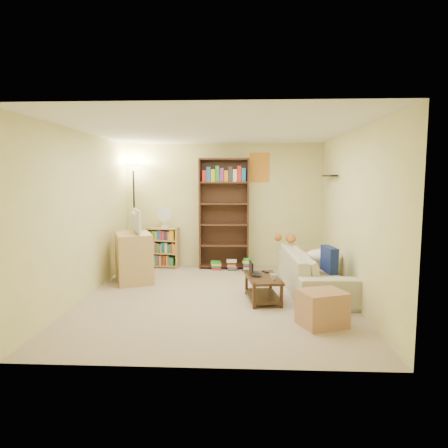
% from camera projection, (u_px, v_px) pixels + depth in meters
% --- Properties ---
extents(room, '(4.50, 4.54, 2.52)m').
position_uv_depth(room, '(217.00, 191.00, 5.88)').
color(room, '#C7B495').
rests_on(room, ground).
extents(sofa, '(2.27, 1.09, 0.64)m').
position_uv_depth(sofa, '(314.00, 271.00, 6.42)').
color(sofa, '#BDB99D').
rests_on(sofa, ground).
extents(navy_pillow, '(0.19, 0.43, 0.38)m').
position_uv_depth(navy_pillow, '(329.00, 259.00, 5.92)').
color(navy_pillow, navy).
rests_on(navy_pillow, sofa).
extents(cream_blanket, '(0.59, 0.42, 0.25)m').
position_uv_depth(cream_blanket, '(324.00, 257.00, 6.45)').
color(cream_blanket, white).
rests_on(cream_blanket, sofa).
extents(tabby_cat, '(0.50, 0.20, 0.17)m').
position_uv_depth(tabby_cat, '(289.00, 238.00, 7.21)').
color(tabby_cat, '#BF6428').
rests_on(tabby_cat, sofa).
extents(coffee_table, '(0.56, 0.87, 0.36)m').
position_uv_depth(coffee_table, '(263.00, 286.00, 5.90)').
color(coffee_table, '#3C2817').
rests_on(coffee_table, ground).
extents(laptop, '(0.41, 0.36, 0.02)m').
position_uv_depth(laptop, '(259.00, 274.00, 5.99)').
color(laptop, black).
rests_on(laptop, coffee_table).
extents(laptop_screen, '(0.05, 0.27, 0.18)m').
position_uv_depth(laptop_screen, '(251.00, 268.00, 5.97)').
color(laptop_screen, white).
rests_on(laptop_screen, laptop).
extents(mug, '(0.11, 0.11, 0.09)m').
position_uv_depth(mug, '(273.00, 277.00, 5.69)').
color(mug, silver).
rests_on(mug, coffee_table).
extents(tv_remote, '(0.10, 0.15, 0.02)m').
position_uv_depth(tv_remote, '(266.00, 272.00, 6.16)').
color(tv_remote, black).
rests_on(tv_remote, coffee_table).
extents(tv_stand, '(0.83, 0.95, 0.86)m').
position_uv_depth(tv_stand, '(134.00, 257.00, 6.98)').
color(tv_stand, tan).
rests_on(tv_stand, ground).
extents(television, '(0.78, 0.60, 0.41)m').
position_uv_depth(television, '(133.00, 221.00, 6.90)').
color(television, black).
rests_on(television, tv_stand).
extents(tall_bookshelf, '(0.99, 0.34, 2.19)m').
position_uv_depth(tall_bookshelf, '(224.00, 211.00, 7.96)').
color(tall_bookshelf, '#462A1B').
rests_on(tall_bookshelf, ground).
extents(short_bookshelf, '(0.65, 0.32, 0.81)m').
position_uv_depth(short_bookshelf, '(163.00, 247.00, 8.11)').
color(short_bookshelf, tan).
rests_on(short_bookshelf, ground).
extents(desk_fan, '(0.29, 0.16, 0.42)m').
position_uv_depth(desk_fan, '(165.00, 216.00, 7.99)').
color(desk_fan, white).
rests_on(desk_fan, short_bookshelf).
extents(floor_lamp, '(0.36, 0.36, 2.10)m').
position_uv_depth(floor_lamp, '(134.00, 185.00, 7.99)').
color(floor_lamp, black).
rests_on(floor_lamp, ground).
extents(side_table, '(0.55, 0.55, 0.51)m').
position_uv_depth(side_table, '(317.00, 265.00, 7.13)').
color(side_table, tan).
rests_on(side_table, ground).
extents(end_cabinet, '(0.64, 0.59, 0.44)m').
position_uv_depth(end_cabinet, '(322.00, 308.00, 4.90)').
color(end_cabinet, tan).
rests_on(end_cabinet, ground).
extents(book_stacks, '(0.82, 0.22, 0.25)m').
position_uv_depth(book_stacks, '(234.00, 265.00, 7.85)').
color(book_stacks, red).
rests_on(book_stacks, ground).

